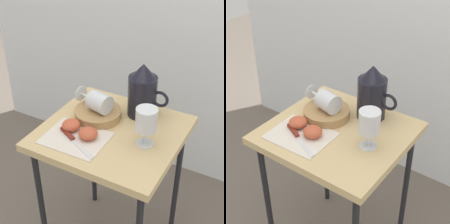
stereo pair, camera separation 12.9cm
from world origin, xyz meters
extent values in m
cube|color=tan|center=(0.00, 0.00, 0.65)|extent=(0.51, 0.48, 0.03)
cylinder|color=black|center=(-0.22, -0.20, 0.32)|extent=(0.02, 0.02, 0.63)
cylinder|color=black|center=(-0.22, 0.20, 0.32)|extent=(0.02, 0.02, 0.63)
cylinder|color=black|center=(0.22, 0.20, 0.32)|extent=(0.02, 0.02, 0.63)
cube|color=silver|center=(-0.09, -0.11, 0.66)|extent=(0.23, 0.19, 0.00)
cylinder|color=#AD8451|center=(-0.09, 0.05, 0.68)|extent=(0.18, 0.18, 0.03)
cylinder|color=black|center=(0.05, 0.15, 0.74)|extent=(0.11, 0.11, 0.16)
cylinder|color=orange|center=(0.05, 0.15, 0.71)|extent=(0.10, 0.10, 0.09)
cone|color=black|center=(0.05, 0.15, 0.85)|extent=(0.10, 0.10, 0.06)
torus|color=black|center=(0.12, 0.15, 0.75)|extent=(0.07, 0.01, 0.07)
cylinder|color=silver|center=(0.14, -0.02, 0.66)|extent=(0.06, 0.06, 0.00)
cylinder|color=silver|center=(0.14, -0.02, 0.69)|extent=(0.01, 0.01, 0.06)
cylinder|color=silver|center=(0.14, -0.02, 0.76)|extent=(0.08, 0.08, 0.08)
cylinder|color=orange|center=(0.14, -0.02, 0.75)|extent=(0.07, 0.07, 0.04)
cylinder|color=silver|center=(-0.08, 0.05, 0.73)|extent=(0.10, 0.09, 0.08)
cylinder|color=silver|center=(-0.15, 0.06, 0.73)|extent=(0.06, 0.02, 0.01)
cylinder|color=silver|center=(-0.18, 0.07, 0.73)|extent=(0.02, 0.06, 0.06)
ellipsoid|color=#C15133|center=(-0.13, -0.07, 0.68)|extent=(0.07, 0.07, 0.04)
ellipsoid|color=#C15133|center=(-0.05, -0.09, 0.68)|extent=(0.07, 0.07, 0.04)
cube|color=silver|center=(-0.03, -0.15, 0.67)|extent=(0.12, 0.07, 0.00)
cube|color=maroon|center=(-0.12, -0.11, 0.67)|extent=(0.08, 0.05, 0.01)
camera|label=1|loc=(0.52, -0.95, 1.44)|focal=57.24mm
camera|label=2|loc=(0.63, -0.88, 1.44)|focal=57.24mm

